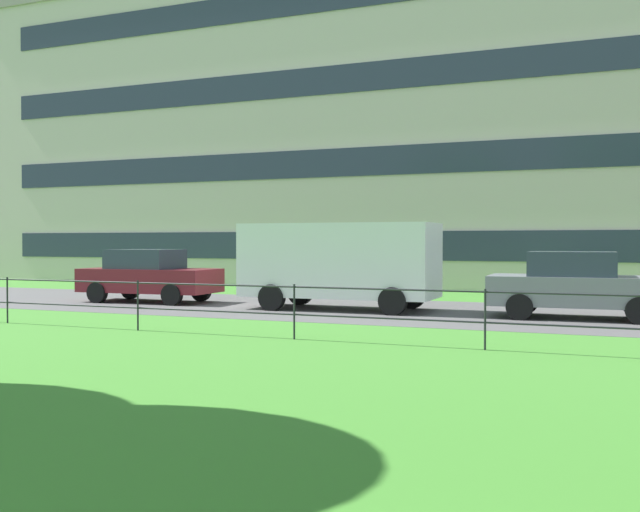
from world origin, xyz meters
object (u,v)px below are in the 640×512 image
car_maroon_center (149,275)px  car_grey_far_left (577,285)px  panel_van_left (340,261)px  apartment_building_background (385,136)px

car_maroon_center → car_grey_far_left: same height
panel_van_left → apartment_building_background: (-3.36, 14.62, 5.39)m
car_grey_far_left → apartment_building_background: apartment_building_background is taller
car_maroon_center → apartment_building_background: (2.64, 14.57, 5.88)m
car_grey_far_left → car_maroon_center: bearing=179.7°
panel_van_left → apartment_building_background: 15.94m
car_maroon_center → apartment_building_background: apartment_building_background is taller
car_maroon_center → apartment_building_background: bearing=79.7°
car_maroon_center → panel_van_left: (6.00, -0.05, 0.49)m
car_grey_far_left → apartment_building_background: size_ratio=0.11×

